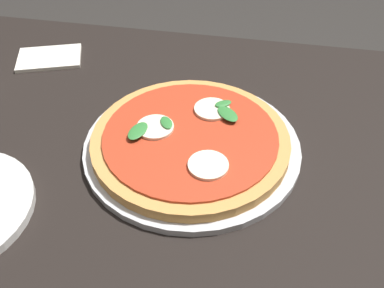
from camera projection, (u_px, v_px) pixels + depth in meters
dining_table at (174, 196)px, 0.77m from camera, size 1.32×0.81×0.71m
serving_tray at (192, 146)px, 0.71m from camera, size 0.35×0.35×0.01m
pizza at (190, 139)px, 0.69m from camera, size 0.32×0.32×0.03m
napkin at (49, 58)px, 0.91m from camera, size 0.15×0.13×0.01m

